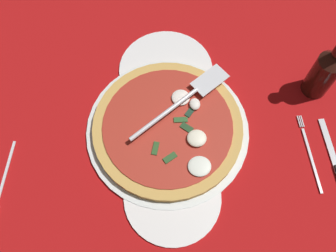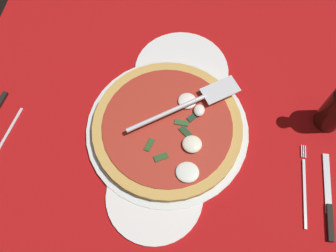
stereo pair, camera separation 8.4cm
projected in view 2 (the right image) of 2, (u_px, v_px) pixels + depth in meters
ground_plane at (167, 131)px, 86.81cm from camera, size 102.97×102.97×0.80cm
pizza_pan at (168, 129)px, 86.01cm from camera, size 38.25×38.25×1.17cm
dinner_plate_left at (182, 71)px, 92.81cm from camera, size 23.89×23.89×1.00cm
dinner_plate_right at (153, 196)px, 79.44cm from camera, size 21.30×21.30×1.00cm
pizza at (169, 126)px, 84.49cm from camera, size 34.94×34.94×3.36cm
pizza_server at (187, 104)px, 83.88cm from camera, size 19.22×24.70×1.00cm
place_setting_far at (317, 196)px, 79.59cm from camera, size 20.37×12.01×1.40cm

